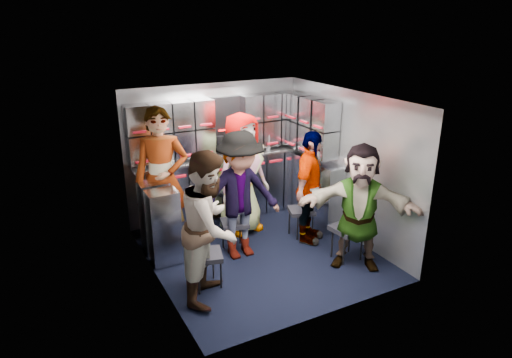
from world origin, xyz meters
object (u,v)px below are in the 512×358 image
attendant_arc_a (210,226)px  attendant_arc_b (240,196)px  attendant_arc_d (310,188)px  jump_seat_near_right (348,230)px  jump_seat_mid_right (301,212)px  jump_seat_center (237,199)px  attendant_standing (162,180)px  attendant_arc_c (242,174)px  attendant_arc_e (359,207)px  jump_seat_mid_left (235,225)px  jump_seat_near_left (206,257)px

attendant_arc_a → attendant_arc_b: (0.69, 0.67, -0.01)m
attendant_arc_d → jump_seat_near_right: bearing=-116.7°
jump_seat_mid_right → jump_seat_center: bearing=132.9°
attendant_standing → jump_seat_mid_right: bearing=3.5°
jump_seat_mid_right → attendant_arc_a: bearing=-155.4°
jump_seat_mid_right → attendant_arc_c: bearing=140.9°
jump_seat_near_right → attendant_arc_a: 1.94m
jump_seat_near_right → jump_seat_center: bearing=117.9°
jump_seat_center → attendant_standing: size_ratio=0.27×
attendant_arc_e → jump_seat_center: bearing=154.9°
attendant_arc_a → attendant_arc_e: attendant_arc_a is taller
jump_seat_near_right → attendant_arc_a: size_ratio=0.27×
attendant_standing → jump_seat_mid_left: bearing=-12.1°
jump_seat_center → attendant_arc_b: (-0.35, -0.85, 0.43)m
attendant_arc_e → attendant_arc_c: bearing=157.4°
jump_seat_center → attendant_arc_d: size_ratio=0.33×
jump_seat_near_right → attendant_arc_e: bearing=-90.0°
attendant_arc_c → jump_seat_mid_left: bearing=-142.5°
attendant_arc_d → attendant_arc_a: bearing=159.5°
jump_seat_near_left → attendant_standing: attendant_standing is taller
jump_seat_mid_left → attendant_arc_c: attendant_arc_c is taller
attendant_standing → attendant_arc_c: (1.16, -0.05, -0.09)m
jump_seat_center → attendant_arc_d: (0.68, -0.91, 0.37)m
jump_seat_near_left → attendant_arc_e: bearing=-12.7°
attendant_arc_e → attendant_arc_b: bearing=-178.0°
jump_seat_mid_left → attendant_arc_e: (1.19, -1.09, 0.44)m
jump_seat_center → attendant_arc_a: size_ratio=0.30×
jump_seat_mid_left → attendant_arc_b: size_ratio=0.25×
attendant_arc_d → jump_seat_center: bearing=86.7°
jump_seat_mid_right → attendant_arc_e: 1.13m
attendant_arc_d → attendant_arc_e: size_ratio=0.99×
jump_seat_mid_left → attendant_standing: size_ratio=0.22×
attendant_arc_c → attendant_arc_d: size_ratio=1.12×
attendant_arc_a → attendant_arc_b: bearing=-7.7°
jump_seat_center → attendant_arc_c: (-0.00, -0.18, 0.46)m
attendant_arc_e → attendant_arc_a: bearing=-147.9°
attendant_arc_d → attendant_arc_e: attendant_arc_e is taller
jump_seat_center → attendant_arc_a: attendant_arc_a is taller
attendant_arc_c → attendant_arc_d: bearing=-63.9°
jump_seat_near_left → attendant_arc_d: 1.82m
attendant_arc_e → attendant_standing: bearing=-179.8°
jump_seat_near_left → attendant_arc_d: (1.72, 0.43, 0.41)m
jump_seat_center → attendant_arc_a: 1.89m
jump_seat_near_left → attendant_arc_a: size_ratio=0.27×
jump_seat_near_right → attendant_arc_d: bearing=103.3°
jump_seat_center → jump_seat_near_right: bearing=-62.1°
attendant_arc_a → attendant_arc_e: 1.90m
attendant_arc_a → attendant_arc_c: bearing=0.2°
jump_seat_mid_right → attendant_arc_c: (-0.68, 0.55, 0.52)m
attendant_arc_a → attendant_arc_d: size_ratio=1.08×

